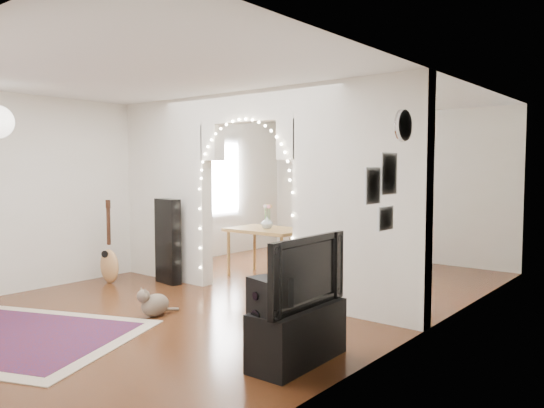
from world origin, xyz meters
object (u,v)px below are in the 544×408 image
Objects in this scene: bookcase at (339,224)px; dining_chair_right at (389,257)px; media_console at (298,334)px; dining_chair_left at (307,248)px; floor_speaker at (269,325)px; acoustic_guitar at (109,252)px; dining_table at (267,233)px.

dining_chair_right is at bearing 17.41° from bookcase.
media_console is at bearing -67.71° from bookcase.
dining_chair_left is (-2.92, 4.25, -0.03)m from media_console.
dining_chair_left is 0.92× the size of dining_chair_right.
floor_speaker is at bearing -100.80° from media_console.
bookcase is at bearing 115.90° from media_console.
acoustic_guitar is 3.72m from bookcase.
acoustic_guitar is 2.18× the size of dining_chair_left.
dining_chair_right is (-1.20, 4.59, -0.16)m from floor_speaker.
acoustic_guitar is 0.70× the size of bookcase.
media_console is at bearing -71.75° from dining_chair_right.
media_console is 2.09× the size of dining_chair_left.
acoustic_guitar reaches higher than dining_chair_left.
floor_speaker is 1.53× the size of dining_chair_right.
dining_chair_left is at bearing 136.65° from floor_speaker.
dining_table is 2.55× the size of dining_chair_left.
floor_speaker is 1.67× the size of dining_chair_left.
bookcase is 1.08m from dining_chair_left.
acoustic_guitar reaches higher than dining_table.
dining_table is at bearing 132.38° from media_console.
media_console is at bearing -34.82° from acoustic_guitar.
dining_chair_left is 1.66m from dining_chair_right.
floor_speaker is (3.99, -1.15, -0.06)m from acoustic_guitar.
media_console is 0.67× the size of bookcase.
dining_table is at bearing 26.91° from acoustic_guitar.
media_console is 3.68m from dining_table.
floor_speaker is 0.36m from media_console.
acoustic_guitar is 2.38m from dining_table.
bookcase is at bearing -11.17° from dining_chair_left.
acoustic_guitar reaches higher than floor_speaker.
acoustic_guitar is 2.00× the size of dining_chair_right.
acoustic_guitar is at bearing -127.78° from bookcase.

